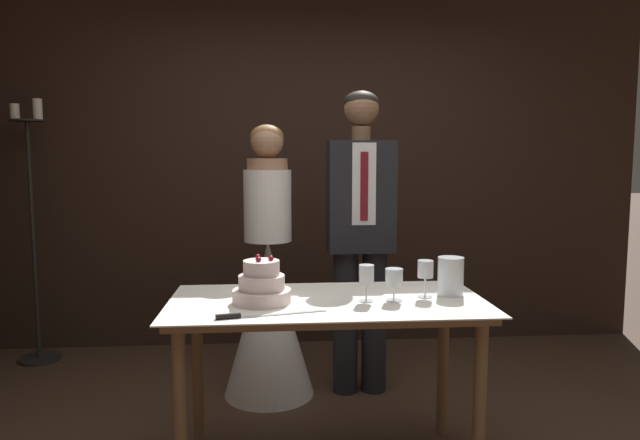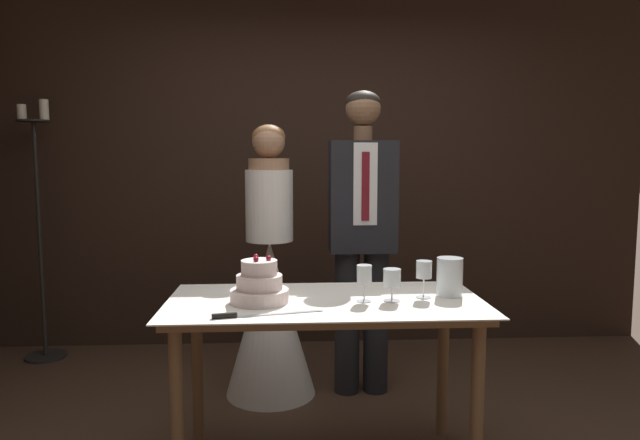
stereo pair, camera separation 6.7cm
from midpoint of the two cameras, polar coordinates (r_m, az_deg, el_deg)
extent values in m
cube|color=black|center=(4.38, 0.15, 5.27)|extent=(5.06, 0.12, 2.70)
cylinder|color=brown|center=(2.51, -13.32, -18.66)|extent=(0.06, 0.06, 0.75)
cylinder|color=brown|center=(2.61, 16.18, -17.77)|extent=(0.06, 0.06, 0.75)
cylinder|color=brown|center=(2.99, -11.50, -14.45)|extent=(0.06, 0.06, 0.75)
cylinder|color=brown|center=(3.08, 12.82, -13.92)|extent=(0.06, 0.06, 0.75)
cube|color=brown|center=(2.60, 1.27, -8.49)|extent=(1.36, 0.65, 0.03)
cube|color=white|center=(2.60, 1.27, -8.05)|extent=(1.42, 0.71, 0.01)
cylinder|color=beige|center=(2.56, -5.32, -7.56)|extent=(0.26, 0.26, 0.06)
cylinder|color=beige|center=(2.54, -5.33, -6.21)|extent=(0.20, 0.20, 0.06)
cylinder|color=beige|center=(2.53, -5.35, -4.77)|extent=(0.16, 0.16, 0.07)
sphere|color=maroon|center=(2.51, -4.40, -3.83)|extent=(0.02, 0.02, 0.02)
sphere|color=maroon|center=(2.56, -5.70, -3.67)|extent=(0.02, 0.02, 0.02)
sphere|color=maroon|center=(2.49, -5.65, -3.94)|extent=(0.02, 0.02, 0.02)
cube|color=silver|center=(2.37, -3.16, -9.32)|extent=(0.35, 0.10, 0.00)
cylinder|color=black|center=(2.33, -8.72, -9.42)|extent=(0.10, 0.04, 0.02)
cylinder|color=silver|center=(2.60, 7.93, -8.00)|extent=(0.08, 0.08, 0.00)
cylinder|color=silver|center=(2.59, 7.94, -7.25)|extent=(0.01, 0.01, 0.07)
cylinder|color=silver|center=(2.57, 7.96, -5.71)|extent=(0.08, 0.08, 0.08)
cylinder|color=maroon|center=(2.58, 7.95, -6.25)|extent=(0.06, 0.06, 0.03)
cylinder|color=silver|center=(2.57, 5.18, -8.09)|extent=(0.06, 0.06, 0.00)
cylinder|color=silver|center=(2.56, 5.19, -7.21)|extent=(0.01, 0.01, 0.08)
cylinder|color=silver|center=(2.55, 5.20, -5.44)|extent=(0.07, 0.07, 0.08)
cylinder|color=maroon|center=(2.55, 5.20, -5.95)|extent=(0.06, 0.06, 0.04)
cylinder|color=silver|center=(2.68, 11.02, -7.60)|extent=(0.07, 0.07, 0.00)
cylinder|color=silver|center=(2.67, 11.04, -6.64)|extent=(0.01, 0.01, 0.09)
cylinder|color=silver|center=(2.65, 11.08, -4.88)|extent=(0.07, 0.07, 0.08)
cylinder|color=silver|center=(2.73, 13.53, -5.55)|extent=(0.12, 0.12, 0.18)
cylinder|color=silver|center=(2.74, 13.50, -6.55)|extent=(0.05, 0.05, 0.08)
sphere|color=#F9CC4C|center=(2.73, 13.53, -5.48)|extent=(0.02, 0.02, 0.02)
cone|color=white|center=(3.48, -4.43, -9.74)|extent=(0.54, 0.54, 0.94)
cylinder|color=white|center=(3.36, -4.53, 1.45)|extent=(0.28, 0.28, 0.42)
cylinder|color=#A37556|center=(3.35, -4.57, 5.60)|extent=(0.24, 0.24, 0.07)
sphere|color=#A37556|center=(3.35, -4.59, 7.81)|extent=(0.19, 0.19, 0.19)
ellipsoid|color=brown|center=(3.36, -4.58, 8.29)|extent=(0.20, 0.20, 0.14)
cylinder|color=black|center=(3.51, 3.28, -10.15)|extent=(0.15, 0.15, 0.87)
cylinder|color=black|center=(3.53, 6.15, -10.06)|extent=(0.15, 0.15, 0.87)
cube|color=black|center=(3.39, 4.83, 2.36)|extent=(0.39, 0.24, 0.65)
cube|color=white|center=(3.26, 5.15, 3.59)|extent=(0.14, 0.01, 0.47)
cube|color=maroon|center=(3.26, 5.16, 3.36)|extent=(0.04, 0.01, 0.39)
cylinder|color=brown|center=(3.38, 4.89, 8.61)|extent=(0.11, 0.11, 0.08)
sphere|color=brown|center=(3.39, 4.91, 11.06)|extent=(0.21, 0.21, 0.21)
ellipsoid|color=black|center=(3.41, 4.89, 11.65)|extent=(0.21, 0.21, 0.13)
cylinder|color=black|center=(4.62, -25.33, -12.22)|extent=(0.28, 0.28, 0.02)
cylinder|color=black|center=(4.44, -25.83, -1.90)|extent=(0.03, 0.03, 1.65)
cylinder|color=black|center=(4.41, -26.34, 8.88)|extent=(0.22, 0.22, 0.01)
cylinder|color=silver|center=(4.44, -27.28, 9.57)|extent=(0.06, 0.06, 0.11)
cylinder|color=silver|center=(4.39, -25.48, 9.93)|extent=(0.06, 0.06, 0.14)
camera|label=1|loc=(0.03, -89.35, 0.07)|focal=32.00mm
camera|label=2|loc=(0.03, 90.65, -0.07)|focal=32.00mm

